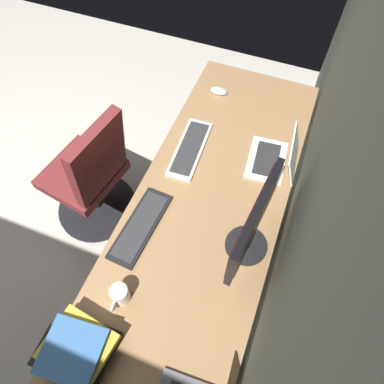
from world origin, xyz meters
TOP-DOWN VIEW (x-y plane):
  - floor_plane at (0.00, 0.00)m, footprint 4.70×4.70m
  - wall_back at (0.00, 2.01)m, footprint 4.46×0.10m
  - desk at (-0.07, 1.57)m, footprint 2.29×0.75m
  - drawer_pedestal at (-0.23, 1.59)m, footprint 0.40×0.51m
  - monitor_primary at (-0.01, 1.81)m, footprint 0.49×0.20m
  - laptop_leftmost at (-0.54, 1.82)m, footprint 0.31×0.28m
  - keyboard_main at (-0.46, 1.36)m, footprint 0.43×0.16m
  - keyboard_spare at (0.08, 1.31)m, footprint 0.43×0.17m
  - mouse_main at (-0.94, 1.36)m, footprint 0.06×0.10m
  - book_stack_near at (0.67, 1.32)m, footprint 0.27×0.30m
  - coffee_mug at (0.42, 1.38)m, footprint 0.12×0.08m
  - office_chair at (-0.22, 0.79)m, footprint 0.56×0.58m

SIDE VIEW (x-z plane):
  - floor_plane at x=0.00m, z-range 0.00..0.00m
  - drawer_pedestal at x=-0.23m, z-range 0.00..0.69m
  - office_chair at x=-0.22m, z-range -0.03..0.94m
  - desk at x=-0.07m, z-range 0.31..1.04m
  - keyboard_main at x=-0.46m, z-range 0.73..0.75m
  - keyboard_spare at x=0.08m, z-range 0.73..0.75m
  - mouse_main at x=-0.94m, z-range 0.73..0.76m
  - laptop_leftmost at x=-0.54m, z-range 0.68..0.87m
  - coffee_mug at x=0.42m, z-range 0.73..0.83m
  - book_stack_near at x=0.67m, z-range 0.73..0.84m
  - monitor_primary at x=-0.01m, z-range 0.76..1.16m
  - wall_back at x=0.00m, z-range 0.00..2.60m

